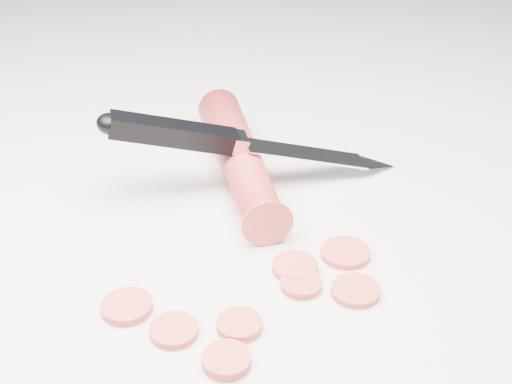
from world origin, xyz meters
TOP-DOWN VIEW (x-y plane):
  - ground at (0.00, 0.00)m, footprint 2.40×2.40m
  - carrot at (0.08, 0.08)m, footprint 0.12×0.21m
  - carrot_slice_0 at (-0.07, -0.05)m, footprint 0.03×0.03m
  - carrot_slice_1 at (-0.03, -0.08)m, footprint 0.03×0.03m
  - carrot_slice_2 at (0.04, -0.05)m, footprint 0.03×0.03m
  - carrot_slice_3 at (0.05, -0.10)m, footprint 0.04×0.04m
  - carrot_slice_4 at (0.08, -0.06)m, footprint 0.04×0.04m
  - carrot_slice_5 at (-0.08, -0.01)m, footprint 0.04×0.04m
  - carrot_slice_6 at (0.03, -0.07)m, footprint 0.03×0.03m
  - carrot_slice_7 at (-0.06, -0.10)m, footprint 0.03×0.03m
  - kitchen_knife at (0.09, 0.07)m, footprint 0.26×0.14m

SIDE VIEW (x-z plane):
  - ground at x=0.00m, z-range 0.00..0.00m
  - carrot_slice_4 at x=0.08m, z-range 0.00..0.01m
  - carrot_slice_3 at x=0.05m, z-range 0.00..0.01m
  - carrot_slice_0 at x=-0.07m, z-range 0.00..0.01m
  - carrot_slice_6 at x=0.03m, z-range 0.00..0.01m
  - carrot_slice_5 at x=-0.08m, z-range 0.00..0.01m
  - carrot_slice_1 at x=-0.03m, z-range 0.00..0.01m
  - carrot_slice_2 at x=0.04m, z-range 0.00..0.01m
  - carrot_slice_7 at x=-0.06m, z-range 0.00..0.01m
  - carrot at x=0.08m, z-range 0.00..0.04m
  - kitchen_knife at x=0.09m, z-range 0.00..0.08m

